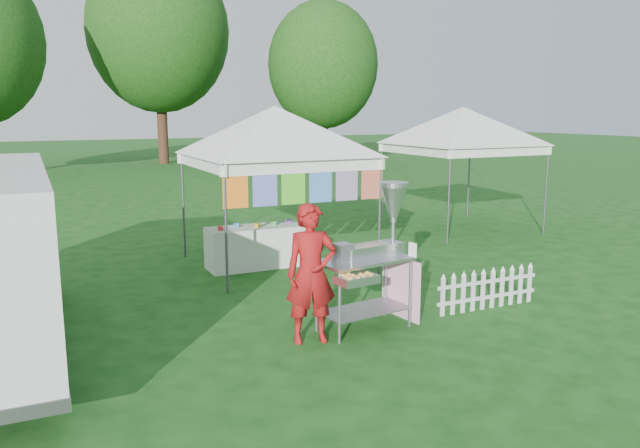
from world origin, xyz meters
TOP-DOWN VIEW (x-y plane):
  - ground at (0.00, 0.00)m, footprint 120.00×120.00m
  - canopy_main at (0.00, 3.49)m, footprint 4.24×4.24m
  - canopy_right at (5.50, 5.00)m, footprint 4.24×4.24m
  - tree_mid at (3.00, 28.00)m, footprint 7.60×7.60m
  - tree_right at (10.00, 22.00)m, footprint 5.60×5.60m
  - donut_cart at (-0.06, -0.31)m, footprint 1.41×1.12m
  - vendor at (-1.10, -0.44)m, footprint 0.73×0.56m
  - picket_fence at (1.82, -0.37)m, footprint 1.80×0.04m
  - display_table at (-0.42, 3.51)m, footprint 1.80×0.70m

SIDE VIEW (x-z plane):
  - ground at x=0.00m, z-range 0.00..0.00m
  - picket_fence at x=1.82m, z-range 0.01..0.57m
  - display_table at x=-0.42m, z-range 0.00..0.78m
  - vendor at x=-1.10m, z-range 0.00..1.78m
  - donut_cart at x=-0.06m, z-range 0.17..2.13m
  - canopy_main at x=0.00m, z-range 1.26..4.71m
  - canopy_right at x=5.50m, z-range 1.27..4.72m
  - tree_right at x=10.00m, z-range 0.97..9.39m
  - tree_mid at x=3.00m, z-range 1.38..12.90m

